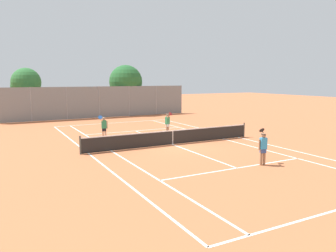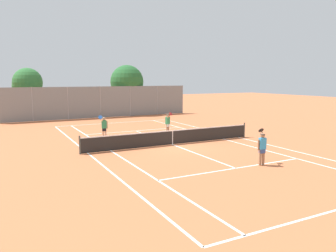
{
  "view_description": "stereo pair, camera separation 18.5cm",
  "coord_description": "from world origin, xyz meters",
  "px_view_note": "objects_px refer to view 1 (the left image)",
  "views": [
    {
      "loc": [
        -10.03,
        -18.3,
        4.24
      ],
      "look_at": [
        0.45,
        1.5,
        1.0
      ],
      "focal_mm": 35.0,
      "sensor_mm": 36.0,
      "label": 1
    },
    {
      "loc": [
        -9.87,
        -18.38,
        4.24
      ],
      "look_at": [
        0.45,
        1.5,
        1.0
      ],
      "focal_mm": 35.0,
      "sensor_mm": 36.0,
      "label": 2
    }
  ],
  "objects_px": {
    "player_far_right": "(168,123)",
    "tree_behind_left": "(25,83)",
    "tennis_net": "(173,137)",
    "loose_tennis_ball_2": "(155,123)",
    "tree_behind_right": "(127,83)",
    "player_far_left": "(104,127)",
    "player_near_side": "(263,147)",
    "loose_tennis_ball_1": "(186,140)",
    "loose_tennis_ball_0": "(182,125)"
  },
  "relations": [
    {
      "from": "loose_tennis_ball_2",
      "to": "tree_behind_right",
      "type": "xyz_separation_m",
      "value": [
        0.48,
        8.66,
        3.76
      ]
    },
    {
      "from": "loose_tennis_ball_0",
      "to": "player_near_side",
      "type": "bearing_deg",
      "value": -104.24
    },
    {
      "from": "tennis_net",
      "to": "loose_tennis_ball_0",
      "type": "xyz_separation_m",
      "value": [
        4.99,
        7.25,
        -0.48
      ]
    },
    {
      "from": "loose_tennis_ball_0",
      "to": "loose_tennis_ball_2",
      "type": "xyz_separation_m",
      "value": [
        -1.53,
        2.68,
        0.0
      ]
    },
    {
      "from": "player_near_side",
      "to": "tree_behind_left",
      "type": "height_order",
      "value": "tree_behind_left"
    },
    {
      "from": "tree_behind_left",
      "to": "tree_behind_right",
      "type": "relative_size",
      "value": 0.92
    },
    {
      "from": "player_far_right",
      "to": "loose_tennis_ball_2",
      "type": "relative_size",
      "value": 26.88
    },
    {
      "from": "player_far_right",
      "to": "tree_behind_right",
      "type": "distance_m",
      "value": 15.52
    },
    {
      "from": "player_near_side",
      "to": "loose_tennis_ball_0",
      "type": "relative_size",
      "value": 26.88
    },
    {
      "from": "loose_tennis_ball_0",
      "to": "loose_tennis_ball_1",
      "type": "xyz_separation_m",
      "value": [
        -3.55,
        -6.52,
        0.0
      ]
    },
    {
      "from": "loose_tennis_ball_1",
      "to": "tree_behind_right",
      "type": "height_order",
      "value": "tree_behind_right"
    },
    {
      "from": "player_near_side",
      "to": "player_far_left",
      "type": "distance_m",
      "value": 11.35
    },
    {
      "from": "player_far_right",
      "to": "loose_tennis_ball_2",
      "type": "xyz_separation_m",
      "value": [
        1.97,
        6.4,
        -0.89
      ]
    },
    {
      "from": "player_far_left",
      "to": "tree_behind_right",
      "type": "xyz_separation_m",
      "value": [
        7.38,
        14.91,
        2.86
      ]
    },
    {
      "from": "tree_behind_left",
      "to": "tennis_net",
      "type": "bearing_deg",
      "value": -70.7
    },
    {
      "from": "loose_tennis_ball_0",
      "to": "tree_behind_left",
      "type": "distance_m",
      "value": 18.05
    },
    {
      "from": "loose_tennis_ball_1",
      "to": "loose_tennis_ball_2",
      "type": "bearing_deg",
      "value": 77.65
    },
    {
      "from": "loose_tennis_ball_0",
      "to": "tree_behind_left",
      "type": "height_order",
      "value": "tree_behind_left"
    },
    {
      "from": "player_far_right",
      "to": "player_far_left",
      "type": "bearing_deg",
      "value": 178.22
    },
    {
      "from": "loose_tennis_ball_0",
      "to": "tree_behind_left",
      "type": "relative_size",
      "value": 0.01
    },
    {
      "from": "player_far_left",
      "to": "tree_behind_left",
      "type": "relative_size",
      "value": 0.33
    },
    {
      "from": "loose_tennis_ball_0",
      "to": "loose_tennis_ball_2",
      "type": "distance_m",
      "value": 3.09
    },
    {
      "from": "tennis_net",
      "to": "loose_tennis_ball_2",
      "type": "bearing_deg",
      "value": 70.82
    },
    {
      "from": "player_far_right",
      "to": "loose_tennis_ball_1",
      "type": "distance_m",
      "value": 2.95
    },
    {
      "from": "tennis_net",
      "to": "player_far_left",
      "type": "height_order",
      "value": "player_far_left"
    },
    {
      "from": "loose_tennis_ball_2",
      "to": "tree_behind_left",
      "type": "distance_m",
      "value": 15.13
    },
    {
      "from": "loose_tennis_ball_0",
      "to": "tree_behind_right",
      "type": "distance_m",
      "value": 12.0
    },
    {
      "from": "tree_behind_left",
      "to": "loose_tennis_ball_0",
      "type": "bearing_deg",
      "value": -46.97
    },
    {
      "from": "loose_tennis_ball_1",
      "to": "tree_behind_left",
      "type": "xyz_separation_m",
      "value": [
        -8.5,
        19.43,
        3.71
      ]
    },
    {
      "from": "player_far_left",
      "to": "loose_tennis_ball_1",
      "type": "height_order",
      "value": "player_far_left"
    },
    {
      "from": "player_far_right",
      "to": "loose_tennis_ball_0",
      "type": "relative_size",
      "value": 26.88
    },
    {
      "from": "player_far_right",
      "to": "tree_behind_left",
      "type": "relative_size",
      "value": 0.33
    },
    {
      "from": "loose_tennis_ball_0",
      "to": "loose_tennis_ball_2",
      "type": "relative_size",
      "value": 1.0
    },
    {
      "from": "player_near_side",
      "to": "tree_behind_right",
      "type": "bearing_deg",
      "value": 84.44
    },
    {
      "from": "player_far_left",
      "to": "tennis_net",
      "type": "bearing_deg",
      "value": -47.04
    },
    {
      "from": "player_far_left",
      "to": "tree_behind_right",
      "type": "bearing_deg",
      "value": 63.66
    },
    {
      "from": "player_near_side",
      "to": "loose_tennis_ball_2",
      "type": "xyz_separation_m",
      "value": [
        1.96,
        16.47,
        -0.89
      ]
    },
    {
      "from": "tennis_net",
      "to": "tree_behind_right",
      "type": "distance_m",
      "value": 19.29
    },
    {
      "from": "loose_tennis_ball_0",
      "to": "loose_tennis_ball_1",
      "type": "height_order",
      "value": "same"
    },
    {
      "from": "player_far_left",
      "to": "loose_tennis_ball_1",
      "type": "relative_size",
      "value": 26.88
    },
    {
      "from": "player_near_side",
      "to": "loose_tennis_ball_0",
      "type": "xyz_separation_m",
      "value": [
        3.5,
        13.78,
        -0.89
      ]
    },
    {
      "from": "tree_behind_left",
      "to": "loose_tennis_ball_1",
      "type": "bearing_deg",
      "value": -66.36
    },
    {
      "from": "loose_tennis_ball_2",
      "to": "player_near_side",
      "type": "bearing_deg",
      "value": -96.8
    },
    {
      "from": "player_far_right",
      "to": "loose_tennis_ball_1",
      "type": "bearing_deg",
      "value": -90.98
    },
    {
      "from": "player_far_right",
      "to": "tree_behind_left",
      "type": "height_order",
      "value": "tree_behind_left"
    },
    {
      "from": "player_near_side",
      "to": "loose_tennis_ball_2",
      "type": "relative_size",
      "value": 26.88
    },
    {
      "from": "player_far_left",
      "to": "loose_tennis_ball_1",
      "type": "distance_m",
      "value": 5.78
    },
    {
      "from": "player_far_left",
      "to": "loose_tennis_ball_0",
      "type": "bearing_deg",
      "value": 22.89
    },
    {
      "from": "loose_tennis_ball_0",
      "to": "loose_tennis_ball_2",
      "type": "height_order",
      "value": "same"
    },
    {
      "from": "player_near_side",
      "to": "loose_tennis_ball_0",
      "type": "height_order",
      "value": "player_near_side"
    }
  ]
}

